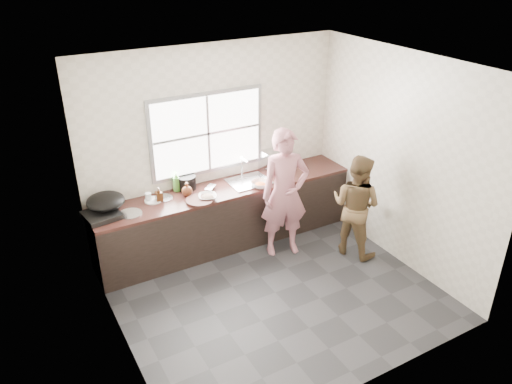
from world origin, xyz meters
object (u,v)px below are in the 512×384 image
bottle_brown_short (187,190)px  bowl_crabs (260,185)px  bottle_green (176,182)px  bottle_brown_tall (159,195)px  dish_rack (274,159)px  woman (285,197)px  bowl_mince (208,197)px  person_side (356,205)px  pot_lid_right (164,198)px  bowl_held (257,183)px  plate_food (153,200)px  glass_jar (148,197)px  black_pot (186,182)px  pot_lid_left (130,214)px  cutting_board (200,201)px  wok (106,201)px  burner (102,215)px

bottle_brown_short → bowl_crabs: bearing=-14.8°
bottle_green → bottle_brown_tall: size_ratio=1.56×
bowl_crabs → dish_rack: dish_rack is taller
woman → bowl_mince: bearing=173.4°
woman → person_side: bearing=-15.1°
bottle_brown_short → pot_lid_right: bottle_brown_short is taller
woman → bottle_brown_tall: woman is taller
bowl_mince → dish_rack: 1.30m
bowl_held → bottle_brown_short: bearing=168.7°
plate_food → woman: bearing=-23.0°
glass_jar → pot_lid_right: size_ratio=0.48×
person_side → bottle_green: bearing=35.0°
glass_jar → dish_rack: bearing=2.8°
bottle_green → bottle_brown_tall: bearing=-151.7°
plate_food → pot_lid_right: (0.14, 0.01, -0.00)m
person_side → black_pot: person_side is taller
black_pot → pot_lid_left: bearing=-160.0°
woman → dish_rack: bearing=84.0°
bottle_green → glass_jar: size_ratio=2.44×
bottle_brown_tall → pot_lid_left: size_ratio=0.63×
bowl_mince → bottle_brown_short: bearing=130.3°
cutting_board → plate_food: bearing=148.6°
bowl_held → bottle_green: size_ratio=0.73×
person_side → bowl_held: bearing=25.7°
bowl_mince → plate_food: bearing=155.2°
wok → bowl_held: bearing=-7.6°
bottle_brown_tall → cutting_board: bearing=-31.4°
bowl_crabs → plate_food: size_ratio=0.92×
bowl_mince → pot_lid_right: size_ratio=0.99×
bottle_green → wok: bearing=-173.1°
person_side → pot_lid_left: (-2.70, 0.94, 0.16)m
bowl_mince → bowl_held: bowl_held is taller
bowl_held → pot_lid_left: bowl_held is taller
plate_food → dish_rack: size_ratio=0.57×
woman → bowl_held: woman is taller
bottle_brown_short → glass_jar: size_ratio=1.54×
bowl_held → bottle_green: bottle_green is taller
person_side → bowl_mince: size_ratio=6.13×
cutting_board → glass_jar: 0.65m
bottle_green → bottle_brown_short: 0.20m
plate_food → bottle_brown_short: 0.45m
plate_food → burner: size_ratio=0.56×
cutting_board → plate_food: cutting_board is taller
plate_food → glass_jar: bearing=147.8°
bowl_crabs → woman: bearing=-63.8°
bottle_brown_tall → glass_jar: bearing=148.3°
bowl_mince → pot_lid_left: bearing=174.2°
bowl_held → pot_lid_left: bearing=177.9°
cutting_board → wok: 1.13m
person_side → dish_rack: 1.38m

